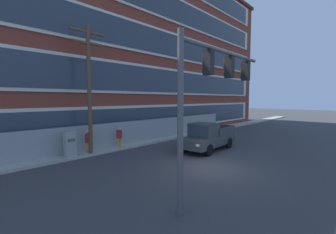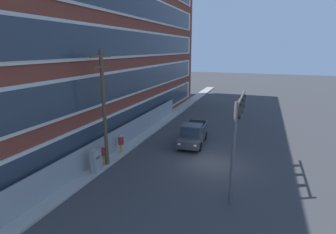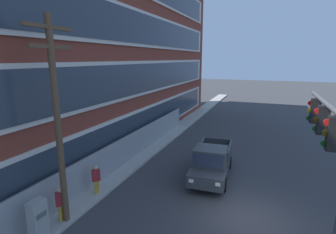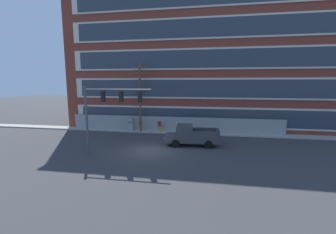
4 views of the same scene
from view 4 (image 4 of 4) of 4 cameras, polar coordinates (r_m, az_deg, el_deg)
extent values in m
plane|color=#38383A|center=(21.13, -4.67, -8.48)|extent=(160.00, 160.00, 0.00)
cube|color=#9E9B93|center=(28.50, -0.71, -3.75)|extent=(80.00, 1.61, 0.16)
cube|color=brown|center=(33.75, 11.35, 13.11)|extent=(39.47, 10.97, 17.82)
cube|color=beige|center=(28.42, 11.19, -0.09)|extent=(36.31, 0.10, 2.57)
cube|color=#2D3844|center=(28.36, 11.19, -0.11)|extent=(34.73, 0.06, 2.14)
cube|color=beige|center=(28.11, 11.40, 7.10)|extent=(36.31, 0.10, 2.57)
cube|color=#2D3844|center=(28.05, 11.41, 7.10)|extent=(34.73, 0.06, 2.14)
cube|color=beige|center=(28.24, 11.63, 14.35)|extent=(36.31, 0.10, 2.57)
cube|color=#2D3844|center=(28.18, 11.63, 14.36)|extent=(34.73, 0.06, 2.14)
cube|color=beige|center=(28.82, 11.86, 21.41)|extent=(36.31, 0.10, 2.57)
cube|color=#2D3844|center=(28.76, 11.86, 21.44)|extent=(34.73, 0.06, 2.14)
cube|color=gray|center=(28.45, 1.11, -1.91)|extent=(26.95, 0.04, 1.98)
cylinder|color=#4C4C51|center=(33.26, -22.49, -1.02)|extent=(0.06, 0.06, 1.98)
cylinder|color=#4C4C51|center=(29.59, 27.87, -2.52)|extent=(0.06, 0.06, 1.98)
cylinder|color=#4C4C51|center=(28.28, 1.11, 0.06)|extent=(26.95, 0.05, 0.05)
cylinder|color=#4C4C51|center=(20.43, -19.93, -0.98)|extent=(0.20, 0.20, 5.96)
cylinder|color=#4C4C51|center=(18.90, -12.76, 6.76)|extent=(5.72, 0.14, 0.14)
cube|color=black|center=(19.45, -16.17, 5.06)|extent=(0.28, 0.32, 0.90)
cylinder|color=red|center=(19.60, -15.98, 5.92)|extent=(0.04, 0.18, 0.18)
cylinder|color=#503E08|center=(19.61, -15.94, 5.10)|extent=(0.04, 0.18, 0.18)
cylinder|color=#0A4011|center=(19.63, -15.91, 4.28)|extent=(0.04, 0.18, 0.18)
cube|color=black|center=(18.81, -11.80, 5.11)|extent=(0.28, 0.32, 0.90)
cylinder|color=red|center=(18.96, -11.63, 5.99)|extent=(0.04, 0.18, 0.18)
cylinder|color=#503E08|center=(18.98, -11.60, 5.15)|extent=(0.04, 0.18, 0.18)
cylinder|color=#0A4011|center=(18.99, -11.58, 4.30)|extent=(0.04, 0.18, 0.18)
cube|color=black|center=(18.28, -7.15, 5.13)|extent=(0.28, 0.32, 0.90)
cylinder|color=#4B0807|center=(18.44, -7.01, 6.03)|extent=(0.04, 0.18, 0.18)
cylinder|color=gold|center=(18.45, -6.99, 5.16)|extent=(0.04, 0.18, 0.18)
cylinder|color=#0A4011|center=(18.47, -6.97, 4.29)|extent=(0.04, 0.18, 0.18)
cube|color=#383A3D|center=(22.63, 6.12, -5.36)|extent=(5.33, 2.25, 0.70)
cube|color=#383A3D|center=(22.46, 4.29, -3.26)|extent=(1.67, 1.88, 0.97)
cube|color=#283342|center=(22.50, 2.24, -3.21)|extent=(0.16, 1.59, 0.73)
cube|color=#383A3D|center=(21.63, 9.25, -4.37)|extent=(2.62, 0.28, 0.56)
cube|color=#383A3D|center=(23.41, 9.04, -3.36)|extent=(2.62, 0.28, 0.56)
cube|color=#383A3D|center=(22.63, 12.69, -3.89)|extent=(0.21, 1.86, 0.56)
cylinder|color=black|center=(21.92, 1.96, -6.72)|extent=(0.81, 0.31, 0.80)
cylinder|color=black|center=(23.64, 2.30, -5.58)|extent=(0.81, 0.31, 0.80)
cylinder|color=black|center=(21.91, 10.22, -6.87)|extent=(0.81, 0.31, 0.80)
cylinder|color=black|center=(23.63, 9.94, -5.71)|extent=(0.81, 0.31, 0.80)
cube|color=white|center=(22.12, -0.75, -5.36)|extent=(0.07, 0.24, 0.16)
cube|color=white|center=(23.43, -0.34, -4.56)|extent=(0.07, 0.24, 0.16)
cylinder|color=brown|center=(28.09, -7.09, 4.72)|extent=(0.26, 0.26, 8.61)
cube|color=brown|center=(28.08, -7.24, 12.48)|extent=(2.33, 0.14, 0.14)
cube|color=brown|center=(28.05, -7.21, 11.06)|extent=(1.98, 0.14, 0.14)
cube|color=#939993|center=(29.01, -9.50, -2.02)|extent=(0.65, 0.41, 1.78)
cube|color=#515151|center=(28.75, -9.66, -1.40)|extent=(0.46, 0.02, 0.20)
cylinder|color=#B7932D|center=(28.22, -2.31, -3.17)|extent=(0.14, 0.14, 0.85)
cylinder|color=#B7932D|center=(28.19, -1.95, -3.18)|extent=(0.14, 0.14, 0.85)
cube|color=maroon|center=(28.06, -2.14, -1.72)|extent=(0.45, 0.45, 0.60)
sphere|color=tan|center=(27.99, -2.14, -0.88)|extent=(0.24, 0.24, 0.24)
cylinder|color=#B7932D|center=(28.83, -7.13, -2.97)|extent=(0.14, 0.14, 0.85)
cylinder|color=#B7932D|center=(28.78, -6.79, -2.99)|extent=(0.14, 0.14, 0.85)
cube|color=maroon|center=(28.67, -6.99, -1.56)|extent=(0.44, 0.46, 0.60)
sphere|color=tan|center=(28.60, -7.00, -0.73)|extent=(0.24, 0.24, 0.24)
camera|label=1|loc=(20.39, -40.04, -0.21)|focal=24.00mm
camera|label=2|loc=(28.91, -46.64, 10.79)|focal=28.00mm
camera|label=3|loc=(24.90, -30.52, 9.25)|focal=28.00mm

